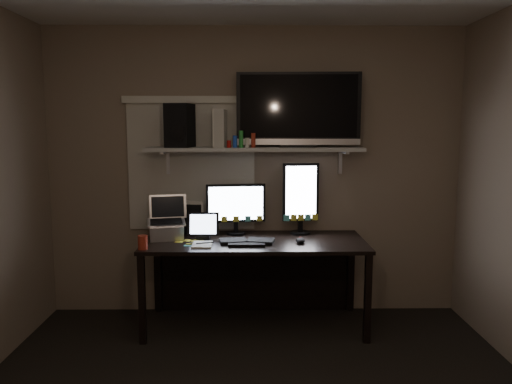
{
  "coord_description": "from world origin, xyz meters",
  "views": [
    {
      "loc": [
        -0.03,
        -2.56,
        1.67
      ],
      "look_at": [
        0.01,
        1.25,
        1.15
      ],
      "focal_mm": 35.0,
      "sensor_mm": 36.0,
      "label": 1
    }
  ],
  "objects_px": {
    "laptop": "(166,218)",
    "speaker": "(180,126)",
    "keyboard": "(247,241)",
    "monitor_portrait": "(301,198)",
    "tablet": "(203,226)",
    "tv": "(298,110)",
    "game_console": "(220,128)",
    "desk": "(255,257)",
    "mouse": "(300,240)",
    "monitor_landscape": "(236,209)",
    "cup": "(143,242)"
  },
  "relations": [
    {
      "from": "keyboard",
      "to": "game_console",
      "type": "relative_size",
      "value": 1.41
    },
    {
      "from": "game_console",
      "to": "speaker",
      "type": "relative_size",
      "value": 0.87
    },
    {
      "from": "speaker",
      "to": "keyboard",
      "type": "bearing_deg",
      "value": -14.68
    },
    {
      "from": "cup",
      "to": "laptop",
      "type": "bearing_deg",
      "value": 70.48
    },
    {
      "from": "desk",
      "to": "tablet",
      "type": "bearing_deg",
      "value": -169.75
    },
    {
      "from": "speaker",
      "to": "monitor_landscape",
      "type": "bearing_deg",
      "value": 16.19
    },
    {
      "from": "monitor_portrait",
      "to": "speaker",
      "type": "distance_m",
      "value": 1.19
    },
    {
      "from": "mouse",
      "to": "tv",
      "type": "relative_size",
      "value": 0.11
    },
    {
      "from": "mouse",
      "to": "desk",
      "type": "bearing_deg",
      "value": 152.12
    },
    {
      "from": "desk",
      "to": "game_console",
      "type": "height_order",
      "value": "game_console"
    },
    {
      "from": "laptop",
      "to": "speaker",
      "type": "relative_size",
      "value": 0.96
    },
    {
      "from": "speaker",
      "to": "monitor_portrait",
      "type": "bearing_deg",
      "value": 14.58
    },
    {
      "from": "mouse",
      "to": "laptop",
      "type": "bearing_deg",
      "value": 175.18
    },
    {
      "from": "monitor_landscape",
      "to": "tv",
      "type": "xyz_separation_m",
      "value": [
        0.53,
        0.0,
        0.84
      ]
    },
    {
      "from": "speaker",
      "to": "laptop",
      "type": "bearing_deg",
      "value": -119.48
    },
    {
      "from": "monitor_landscape",
      "to": "desk",
      "type": "bearing_deg",
      "value": -39.87
    },
    {
      "from": "desk",
      "to": "keyboard",
      "type": "distance_m",
      "value": 0.29
    },
    {
      "from": "tv",
      "to": "speaker",
      "type": "bearing_deg",
      "value": -174.55
    },
    {
      "from": "tablet",
      "to": "monitor_portrait",
      "type": "bearing_deg",
      "value": 14.59
    },
    {
      "from": "tablet",
      "to": "tv",
      "type": "height_order",
      "value": "tv"
    },
    {
      "from": "monitor_landscape",
      "to": "tv",
      "type": "bearing_deg",
      "value": -7.14
    },
    {
      "from": "monitor_portrait",
      "to": "speaker",
      "type": "relative_size",
      "value": 1.73
    },
    {
      "from": "monitor_landscape",
      "to": "laptop",
      "type": "relative_size",
      "value": 1.47
    },
    {
      "from": "tablet",
      "to": "keyboard",
      "type": "bearing_deg",
      "value": -18.95
    },
    {
      "from": "desk",
      "to": "monitor_landscape",
      "type": "xyz_separation_m",
      "value": [
        -0.16,
        0.1,
        0.4
      ]
    },
    {
      "from": "mouse",
      "to": "laptop",
      "type": "relative_size",
      "value": 0.32
    },
    {
      "from": "monitor_landscape",
      "to": "cup",
      "type": "distance_m",
      "value": 0.88
    },
    {
      "from": "monitor_portrait",
      "to": "laptop",
      "type": "xyz_separation_m",
      "value": [
        -1.13,
        -0.18,
        -0.14
      ]
    },
    {
      "from": "monitor_portrait",
      "to": "tv",
      "type": "bearing_deg",
      "value": -157.38
    },
    {
      "from": "mouse",
      "to": "cup",
      "type": "bearing_deg",
      "value": -167.9
    },
    {
      "from": "tablet",
      "to": "game_console",
      "type": "xyz_separation_m",
      "value": [
        0.14,
        0.17,
        0.79
      ]
    },
    {
      "from": "monitor_landscape",
      "to": "laptop",
      "type": "height_order",
      "value": "monitor_landscape"
    },
    {
      "from": "keyboard",
      "to": "cup",
      "type": "distance_m",
      "value": 0.81
    },
    {
      "from": "mouse",
      "to": "monitor_landscape",
      "type": "bearing_deg",
      "value": 151.68
    },
    {
      "from": "mouse",
      "to": "tablet",
      "type": "relative_size",
      "value": 0.43
    },
    {
      "from": "speaker",
      "to": "tablet",
      "type": "bearing_deg",
      "value": -24.31
    },
    {
      "from": "desk",
      "to": "speaker",
      "type": "xyz_separation_m",
      "value": [
        -0.62,
        0.06,
        1.11
      ]
    },
    {
      "from": "keyboard",
      "to": "monitor_landscape",
      "type": "bearing_deg",
      "value": 108.21
    },
    {
      "from": "laptop",
      "to": "game_console",
      "type": "bearing_deg",
      "value": 6.84
    },
    {
      "from": "monitor_landscape",
      "to": "monitor_portrait",
      "type": "height_order",
      "value": "monitor_portrait"
    },
    {
      "from": "game_console",
      "to": "speaker",
      "type": "distance_m",
      "value": 0.33
    },
    {
      "from": "monitor_portrait",
      "to": "tablet",
      "type": "height_order",
      "value": "monitor_portrait"
    },
    {
      "from": "monitor_landscape",
      "to": "monitor_portrait",
      "type": "xyz_separation_m",
      "value": [
        0.56,
        0.02,
        0.09
      ]
    },
    {
      "from": "mouse",
      "to": "game_console",
      "type": "relative_size",
      "value": 0.36
    },
    {
      "from": "mouse",
      "to": "tv",
      "type": "xyz_separation_m",
      "value": [
        0.0,
        0.32,
        1.04
      ]
    },
    {
      "from": "tablet",
      "to": "speaker",
      "type": "relative_size",
      "value": 0.72
    },
    {
      "from": "laptop",
      "to": "monitor_landscape",
      "type": "bearing_deg",
      "value": 3.81
    },
    {
      "from": "keyboard",
      "to": "monitor_portrait",
      "type": "bearing_deg",
      "value": 36.49
    },
    {
      "from": "desk",
      "to": "mouse",
      "type": "height_order",
      "value": "mouse"
    },
    {
      "from": "keyboard",
      "to": "tv",
      "type": "height_order",
      "value": "tv"
    }
  ]
}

